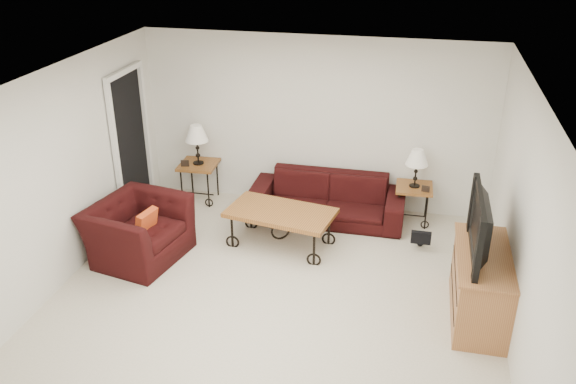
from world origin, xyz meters
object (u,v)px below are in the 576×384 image
object	(u,v)px
lamp_left	(197,145)
tv_stand	(480,286)
side_table_right	(413,204)
television	(488,226)
armchair	(138,231)
backpack	(422,229)
lamp_right	(416,168)
coffee_table	(281,228)
sofa	(327,198)
side_table_left	(200,182)

from	to	relation	value
lamp_left	tv_stand	world-z (taller)	lamp_left
side_table_right	television	size ratio (longest dim) A/B	0.47
tv_stand	television	world-z (taller)	television
armchair	television	xyz separation A→B (m)	(4.08, -0.33, 0.74)
side_table_right	armchair	distance (m)	3.76
tv_stand	television	distance (m)	0.72
television	backpack	bearing A→B (deg)	-156.00
lamp_right	coffee_table	bearing A→B (deg)	-147.31
coffee_table	armchair	world-z (taller)	armchair
lamp_left	backpack	distance (m)	3.43
sofa	lamp_left	world-z (taller)	lamp_left
armchair	television	bearing A→B (deg)	-83.11
coffee_table	tv_stand	xyz separation A→B (m)	(2.43, -1.00, 0.13)
side_table_left	coffee_table	world-z (taller)	side_table_left
backpack	sofa	bearing A→B (deg)	161.30
side_table_left	television	bearing A→B (deg)	-27.80
lamp_left	sofa	bearing A→B (deg)	-5.22
lamp_left	armchair	size ratio (longest dim) A/B	0.52
television	backpack	xyz separation A→B (m)	(-0.61, 1.37, -0.86)
side_table_right	armchair	xyz separation A→B (m)	(-3.33, -1.73, 0.10)
lamp_right	armchair	bearing A→B (deg)	-152.57
coffee_table	television	world-z (taller)	television
lamp_right	television	size ratio (longest dim) A/B	0.47
armchair	television	distance (m)	4.16
sofa	side_table_left	size ratio (longest dim) A/B	3.63
side_table_right	armchair	world-z (taller)	armchair
sofa	lamp_right	bearing A→B (deg)	8.59
lamp_left	television	xyz separation A→B (m)	(3.91, -2.06, 0.21)
lamp_left	lamp_right	distance (m)	3.16
armchair	backpack	bearing A→B (deg)	-61.77
side_table_left	backpack	distance (m)	3.37
lamp_right	television	bearing A→B (deg)	-69.98
sofa	tv_stand	distance (m)	2.72
backpack	side_table_right	bearing A→B (deg)	103.72
side_table_left	television	world-z (taller)	television
side_table_right	tv_stand	xyz separation A→B (m)	(0.77, -2.06, 0.12)
coffee_table	television	distance (m)	2.74
side_table_left	armchair	world-z (taller)	armchair
television	side_table_right	bearing A→B (deg)	-159.98
sofa	backpack	bearing A→B (deg)	-20.95
coffee_table	backpack	distance (m)	1.83
tv_stand	side_table_right	bearing A→B (deg)	110.51
side_table_left	lamp_right	world-z (taller)	lamp_right
armchair	side_table_left	bearing A→B (deg)	5.86
side_table_right	lamp_left	bearing A→B (deg)	180.00
tv_stand	television	bearing A→B (deg)	-180.00
lamp_left	coffee_table	world-z (taller)	lamp_left
armchair	coffee_table	bearing A→B (deg)	-56.74
lamp_left	backpack	world-z (taller)	lamp_left
lamp_right	tv_stand	world-z (taller)	lamp_right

